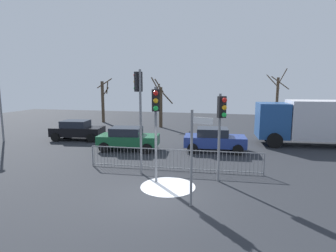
# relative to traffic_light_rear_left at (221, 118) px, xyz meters

# --- Properties ---
(ground_plane) EXTENTS (60.00, 60.00, 0.00)m
(ground_plane) POSITION_rel_traffic_light_rear_left_xyz_m (-2.29, -2.13, -2.80)
(ground_plane) COLOR #26282D
(traffic_light_rear_left) EXTENTS (0.41, 0.52, 3.82)m
(traffic_light_rear_left) POSITION_rel_traffic_light_rear_left_xyz_m (0.00, 0.00, 0.00)
(traffic_light_rear_left) COLOR slate
(traffic_light_rear_left) RESTS_ON ground
(traffic_light_mid_left) EXTENTS (0.48, 0.46, 4.87)m
(traffic_light_mid_left) POSITION_rel_traffic_light_rear_left_xyz_m (-3.77, 0.38, 0.76)
(traffic_light_mid_left) COLOR slate
(traffic_light_mid_left) RESTS_ON ground
(traffic_light_foreground_right) EXTENTS (0.37, 0.55, 4.11)m
(traffic_light_foreground_right) POSITION_rel_traffic_light_rear_left_xyz_m (-2.62, -0.80, 0.21)
(traffic_light_foreground_right) COLOR slate
(traffic_light_foreground_right) RESTS_ON ground
(direction_sign_post) EXTENTS (0.76, 0.27, 3.38)m
(direction_sign_post) POSITION_rel_traffic_light_rear_left_xyz_m (-0.78, -2.59, -0.91)
(direction_sign_post) COLOR slate
(direction_sign_post) RESTS_ON ground
(pedestrian_guard_railing) EXTENTS (8.53, 0.58, 1.07)m
(pedestrian_guard_railing) POSITION_rel_traffic_light_rear_left_xyz_m (-2.29, 1.13, -2.24)
(pedestrian_guard_railing) COLOR slate
(pedestrian_guard_railing) RESTS_ON ground
(car_blue_far) EXTENTS (3.95, 2.24, 1.47)m
(car_blue_far) POSITION_rel_traffic_light_rear_left_xyz_m (-0.69, 5.62, -2.03)
(car_blue_far) COLOR navy
(car_blue_far) RESTS_ON ground
(car_black_mid) EXTENTS (4.00, 2.36, 1.47)m
(car_black_mid) POSITION_rel_traffic_light_rear_left_xyz_m (-11.07, 6.71, -2.03)
(car_black_mid) COLOR black
(car_black_mid) RESTS_ON ground
(car_green_trailing) EXTENTS (3.98, 2.32, 1.47)m
(car_green_trailing) POSITION_rel_traffic_light_rear_left_xyz_m (-6.07, 4.58, -2.03)
(car_green_trailing) COLOR #195933
(car_green_trailing) RESTS_ON ground
(delivery_truck) EXTENTS (7.22, 3.19, 3.10)m
(delivery_truck) POSITION_rel_traffic_light_rear_left_xyz_m (5.67, 8.83, -1.06)
(delivery_truck) COLOR silver
(delivery_truck) RESTS_ON ground
(bare_tree_left) EXTENTS (1.97, 1.82, 5.63)m
(bare_tree_left) POSITION_rel_traffic_light_rear_left_xyz_m (4.30, 16.11, -0.14)
(bare_tree_left) COLOR #473828
(bare_tree_left) RESTS_ON ground
(bare_tree_centre) EXTENTS (2.02, 1.65, 4.84)m
(bare_tree_centre) POSITION_rel_traffic_light_rear_left_xyz_m (-6.51, 14.02, -0.56)
(bare_tree_centre) COLOR #473828
(bare_tree_centre) RESTS_ON ground
(bare_tree_right) EXTENTS (1.80, 1.22, 4.82)m
(bare_tree_right) POSITION_rel_traffic_light_rear_left_xyz_m (-13.59, 16.00, -0.37)
(bare_tree_right) COLOR #473828
(bare_tree_right) RESTS_ON ground
(snow_patch_kerb) EXTENTS (2.28, 2.28, 0.01)m
(snow_patch_kerb) POSITION_rel_traffic_light_rear_left_xyz_m (-2.04, -1.04, -2.79)
(snow_patch_kerb) COLOR white
(snow_patch_kerb) RESTS_ON ground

